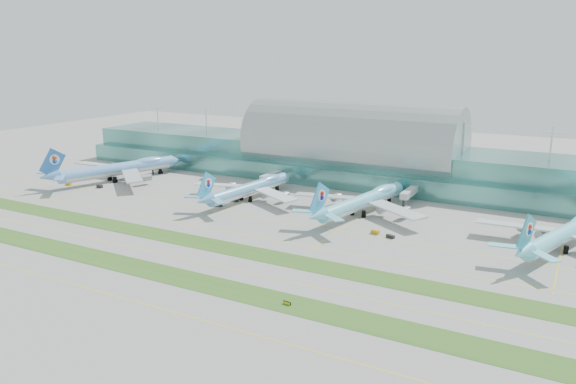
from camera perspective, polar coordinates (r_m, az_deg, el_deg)
The scene contains 19 objects.
ground at distance 208.31m, azimuth -7.29°, elevation -5.69°, with size 700.00×700.00×0.00m, color gray.
terminal at distance 314.43m, azimuth 6.46°, elevation 3.84°, with size 340.00×69.10×36.00m.
grass_strip_near at distance 187.95m, azimuth -12.31°, elevation -8.16°, with size 420.00×12.00×0.08m, color #2D591E.
grass_strip_far at distance 209.82m, azimuth -6.97°, elevation -5.51°, with size 420.00×12.00×0.08m, color #2D591E.
taxiline_a at distance 174.73m, azimuth -16.64°, elevation -10.23°, with size 420.00×0.35×0.01m, color yellow.
taxiline_b at distance 197.90m, azimuth -9.66°, elevation -6.87°, with size 420.00×0.35×0.01m, color yellow.
taxiline_c at distance 222.27m, azimuth -4.58°, elevation -4.32°, with size 420.00×0.35×0.01m, color yellow.
taxiline_d at distance 240.07m, azimuth -1.71°, elevation -2.86°, with size 420.00×0.35×0.01m, color yellow.
airliner_a at distance 324.79m, azimuth -16.73°, elevation 2.34°, with size 67.86×78.93×22.44m.
airliner_b at distance 271.91m, azimuth -3.80°, elevation 0.46°, with size 61.13×69.80×19.21m.
airliner_c at distance 249.20m, azimuth 7.68°, elevation -0.82°, with size 64.78×74.42×20.59m.
airliner_d at distance 227.40m, azimuth 26.26°, elevation -3.75°, with size 60.04×69.79×19.80m.
gse_a at distance 323.45m, azimuth -21.38°, elevation 0.80°, with size 3.24×1.73×1.62m, color #C5A30B.
gse_b at distance 311.69m, azimuth -18.59°, elevation 0.56°, with size 3.44×1.69×1.57m, color black.
gse_c at distance 262.33m, azimuth -7.08°, elevation -1.27°, with size 3.60×1.83×1.74m, color black.
gse_d at distance 270.10m, azimuth -5.43°, elevation -0.81°, with size 3.83×1.89×1.39m, color black.
gse_e at distance 224.70m, azimuth 8.84°, elevation -4.03°, with size 3.23×1.59×1.53m, color #C4840B.
gse_f at distance 220.88m, azimuth 10.36°, elevation -4.46°, with size 3.31×1.51×1.28m, color black.
taxiway_sign_east at distance 163.00m, azimuth -0.09°, elevation -11.22°, with size 2.54×0.57×1.07m.
Camera 1 is at (115.90, -158.00, 70.71)m, focal length 35.00 mm.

